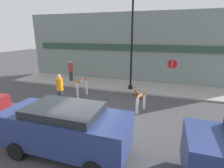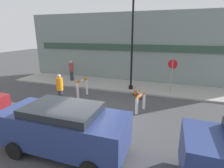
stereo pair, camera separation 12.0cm
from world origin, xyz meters
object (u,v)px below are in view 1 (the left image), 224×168
streetlamp_post (132,31)px  stop_sign (172,70)px  person_pedestrian (71,70)px  parked_car_1 (66,127)px  person_worker (60,88)px

streetlamp_post → stop_sign: 3.64m
streetlamp_post → person_pedestrian: (-5.18, 0.72, -3.08)m
stop_sign → parked_car_1: stop_sign is taller
stop_sign → person_pedestrian: size_ratio=1.33×
streetlamp_post → person_pedestrian: 6.07m
person_worker → parked_car_1: person_worker is taller
person_worker → person_pedestrian: size_ratio=1.06×
stop_sign → person_worker: size_ratio=1.26×
person_pedestrian → parked_car_1: size_ratio=0.38×
person_pedestrian → stop_sign: bearing=-174.9°
stop_sign → parked_car_1: 8.08m
person_worker → parked_car_1: bearing=-75.4°
stop_sign → person_worker: 7.07m
person_worker → person_pedestrian: 4.78m
person_worker → parked_car_1: 4.40m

